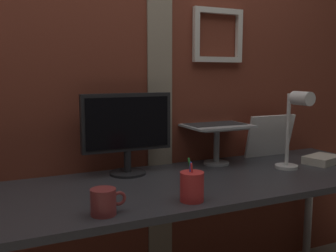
# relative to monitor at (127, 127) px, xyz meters

# --- Properties ---
(brick_wall_back) EXTENTS (3.46, 0.16, 2.67)m
(brick_wall_back) POSITION_rel_monitor_xyz_m (0.06, 0.18, 0.37)
(brick_wall_back) COLOR brown
(brick_wall_back) RESTS_ON ground_plane
(desk) EXTENTS (2.36, 0.71, 0.72)m
(desk) POSITION_rel_monitor_xyz_m (0.16, -0.24, -0.30)
(desk) COLOR #333338
(desk) RESTS_ON ground_plane
(monitor) EXTENTS (0.45, 0.18, 0.40)m
(monitor) POSITION_rel_monitor_xyz_m (0.00, 0.00, 0.00)
(monitor) COLOR black
(monitor) RESTS_ON desk
(laptop_stand) EXTENTS (0.28, 0.22, 0.21)m
(laptop_stand) POSITION_rel_monitor_xyz_m (0.52, 0.00, -0.10)
(laptop_stand) COLOR gray
(laptop_stand) RESTS_ON desk
(laptop) EXTENTS (0.35, 0.32, 0.20)m
(laptop) POSITION_rel_monitor_xyz_m (0.52, 0.07, 0.02)
(laptop) COLOR #ADB2B7
(laptop) RESTS_ON laptop_stand
(whiteboard_panel) EXTENTS (0.32, 0.07, 0.25)m
(whiteboard_panel) POSITION_rel_monitor_xyz_m (0.91, 0.03, -0.11)
(whiteboard_panel) COLOR white
(whiteboard_panel) RESTS_ON desk
(desk_lamp) EXTENTS (0.12, 0.20, 0.41)m
(desk_lamp) POSITION_rel_monitor_xyz_m (0.80, -0.29, 0.02)
(desk_lamp) COLOR white
(desk_lamp) RESTS_ON desk
(pen_cup) EXTENTS (0.09, 0.09, 0.17)m
(pen_cup) POSITION_rel_monitor_xyz_m (0.10, -0.49, -0.18)
(pen_cup) COLOR red
(pen_cup) RESTS_ON desk
(coffee_mug) EXTENTS (0.13, 0.09, 0.09)m
(coffee_mug) POSITION_rel_monitor_xyz_m (-0.26, -0.49, -0.19)
(coffee_mug) COLOR maroon
(coffee_mug) RESTS_ON desk
(paper_clutter_stack) EXTENTS (0.23, 0.19, 0.04)m
(paper_clutter_stack) POSITION_rel_monitor_xyz_m (1.06, -0.24, -0.22)
(paper_clutter_stack) COLOR silver
(paper_clutter_stack) RESTS_ON desk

